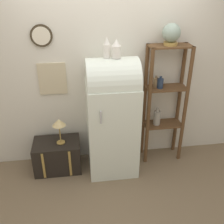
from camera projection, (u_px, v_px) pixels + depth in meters
name	position (u px, v px, depth m)	size (l,w,h in m)	color
ground_plane	(115.00, 177.00, 3.56)	(12.00, 12.00, 0.00)	#7A664C
wall_back	(108.00, 68.00, 3.45)	(7.00, 0.09, 2.70)	silver
refrigerator	(112.00, 115.00, 3.39)	(0.64, 0.65, 1.58)	silver
suitcase_trunk	(58.00, 155.00, 3.63)	(0.63, 0.43, 0.43)	black
shelf_unit	(164.00, 100.00, 3.57)	(0.56, 0.28, 1.67)	brown
globe	(171.00, 34.00, 3.16)	(0.22, 0.22, 0.26)	#AD8942
vase_left	(107.00, 48.00, 3.00)	(0.08, 0.08, 0.24)	white
vase_center	(116.00, 49.00, 3.00)	(0.11, 0.11, 0.22)	white
desk_lamp	(59.00, 124.00, 3.39)	(0.17, 0.17, 0.36)	#AD8942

